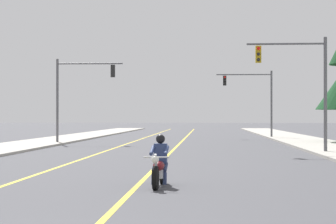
{
  "coord_description": "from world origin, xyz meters",
  "views": [
    {
      "loc": [
        2.23,
        -8.34,
        1.95
      ],
      "look_at": [
        0.37,
        22.75,
        2.19
      ],
      "focal_mm": 68.43,
      "sensor_mm": 36.0,
      "label": 1
    }
  ],
  "objects_px": {
    "motorcycle_with_rider": "(159,166)",
    "traffic_signal_mid_right": "(255,93)",
    "traffic_signal_near_left": "(76,88)",
    "traffic_signal_near_right": "(303,77)"
  },
  "relations": [
    {
      "from": "motorcycle_with_rider",
      "to": "traffic_signal_mid_right",
      "type": "relative_size",
      "value": 0.35
    },
    {
      "from": "traffic_signal_near_right",
      "to": "traffic_signal_mid_right",
      "type": "relative_size",
      "value": 1.0
    },
    {
      "from": "traffic_signal_near_right",
      "to": "traffic_signal_mid_right",
      "type": "height_order",
      "value": "same"
    },
    {
      "from": "motorcycle_with_rider",
      "to": "traffic_signal_mid_right",
      "type": "distance_m",
      "value": 41.76
    },
    {
      "from": "motorcycle_with_rider",
      "to": "traffic_signal_near_left",
      "type": "distance_m",
      "value": 29.77
    },
    {
      "from": "motorcycle_with_rider",
      "to": "traffic_signal_mid_right",
      "type": "xyz_separation_m",
      "value": [
        5.82,
        41.2,
        3.53
      ]
    },
    {
      "from": "motorcycle_with_rider",
      "to": "traffic_signal_mid_right",
      "type": "height_order",
      "value": "traffic_signal_mid_right"
    },
    {
      "from": "motorcycle_with_rider",
      "to": "traffic_signal_near_left",
      "type": "relative_size",
      "value": 0.35
    },
    {
      "from": "traffic_signal_near_left",
      "to": "traffic_signal_mid_right",
      "type": "xyz_separation_m",
      "value": [
        14.0,
        12.8,
        0.01
      ]
    },
    {
      "from": "motorcycle_with_rider",
      "to": "traffic_signal_near_left",
      "type": "xyz_separation_m",
      "value": [
        -8.18,
        28.4,
        3.51
      ]
    }
  ]
}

